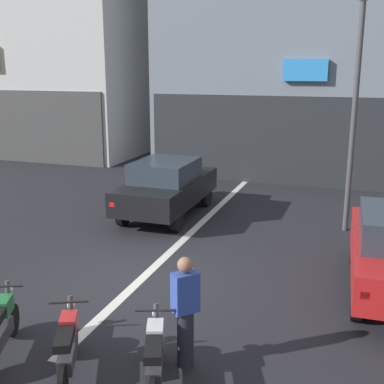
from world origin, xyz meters
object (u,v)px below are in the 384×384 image
object	(u,v)px
motorcycle_green_row_leftmost	(1,327)
motorcycle_white_row_centre	(155,356)
street_lamp	(357,86)
motorcycle_red_row_left_mid	(68,346)
car_black_crossing_near	(167,186)
person_by_motorcycles	(185,312)
car_blue_down_street	(300,149)

from	to	relation	value
motorcycle_green_row_leftmost	motorcycle_white_row_centre	xyz separation A→B (m)	(2.45, 0.04, 0.00)
street_lamp	motorcycle_green_row_leftmost	bearing A→B (deg)	-120.71
street_lamp	motorcycle_red_row_left_mid	bearing A→B (deg)	-113.22
car_black_crossing_near	person_by_motorcycles	size ratio (longest dim) A/B	2.46
motorcycle_green_row_leftmost	person_by_motorcycles	distance (m)	2.78
motorcycle_red_row_left_mid	person_by_motorcycles	world-z (taller)	person_by_motorcycles
motorcycle_green_row_leftmost	motorcycle_white_row_centre	distance (m)	2.45
street_lamp	motorcycle_white_row_centre	world-z (taller)	street_lamp
motorcycle_white_row_centre	person_by_motorcycles	distance (m)	0.74
car_black_crossing_near	motorcycle_white_row_centre	bearing A→B (deg)	-69.22
car_blue_down_street	motorcycle_green_row_leftmost	bearing A→B (deg)	-98.96
motorcycle_green_row_leftmost	motorcycle_red_row_left_mid	distance (m)	1.23
car_blue_down_street	motorcycle_green_row_leftmost	xyz separation A→B (m)	(-2.42, -15.36, -0.43)
car_black_crossing_near	motorcycle_green_row_leftmost	xyz separation A→B (m)	(0.35, -7.42, -0.43)
motorcycle_red_row_left_mid	car_blue_down_street	bearing A→B (deg)	85.59
motorcycle_green_row_leftmost	motorcycle_red_row_left_mid	bearing A→B (deg)	-5.56
motorcycle_white_row_centre	car_black_crossing_near	bearing A→B (deg)	110.78
car_black_crossing_near	motorcycle_white_row_centre	size ratio (longest dim) A/B	2.58
street_lamp	motorcycle_green_row_leftmost	world-z (taller)	street_lamp
car_blue_down_street	motorcycle_green_row_leftmost	size ratio (longest dim) A/B	2.70
car_black_crossing_near	motorcycle_red_row_left_mid	distance (m)	7.72
car_black_crossing_near	motorcycle_red_row_left_mid	world-z (taller)	car_black_crossing_near
motorcycle_red_row_left_mid	motorcycle_green_row_leftmost	bearing A→B (deg)	174.44
car_blue_down_street	person_by_motorcycles	distance (m)	14.73
street_lamp	motorcycle_red_row_left_mid	distance (m)	9.16
car_blue_down_street	motorcycle_red_row_left_mid	world-z (taller)	car_blue_down_street
car_blue_down_street	motorcycle_white_row_centre	size ratio (longest dim) A/B	2.66
car_blue_down_street	motorcycle_red_row_left_mid	size ratio (longest dim) A/B	2.75
car_blue_down_street	street_lamp	size ratio (longest dim) A/B	0.70
motorcycle_white_row_centre	person_by_motorcycles	xyz separation A→B (m)	(0.22, 0.59, 0.40)
car_blue_down_street	motorcycle_white_row_centre	distance (m)	15.32
street_lamp	car_black_crossing_near	bearing A→B (deg)	-176.30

